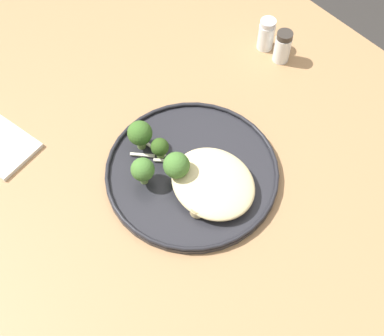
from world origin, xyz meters
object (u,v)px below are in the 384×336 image
at_px(broccoli_floret_split_head, 160,148).
at_px(broccoli_floret_tall_stalk, 141,169).
at_px(broccoli_floret_right_tilted, 140,134).
at_px(pepper_shaker, 283,47).
at_px(seared_scallop_tilted_round, 216,176).
at_px(salt_shaker, 266,34).
at_px(broccoli_floret_rear_charred, 176,166).
at_px(seared_scallop_center_golden, 198,209).
at_px(seared_scallop_left_edge, 240,194).
at_px(dinner_plate, 192,172).
at_px(seared_scallop_on_noodles, 218,191).

bearing_deg(broccoli_floret_split_head, broccoli_floret_tall_stalk, -71.59).
bearing_deg(broccoli_floret_right_tilted, broccoli_floret_split_head, 16.32).
relative_size(broccoli_floret_tall_stalk, pepper_shaker, 0.83).
height_order(seared_scallop_tilted_round, broccoli_floret_right_tilted, broccoli_floret_right_tilted).
relative_size(salt_shaker, pepper_shaker, 1.00).
bearing_deg(broccoli_floret_rear_charred, broccoli_floret_right_tilted, -177.52).
bearing_deg(seared_scallop_center_golden, seared_scallop_left_edge, 71.13).
xyz_separation_m(broccoli_floret_tall_stalk, pepper_shaker, (-0.05, 0.38, -0.01)).
height_order(salt_shaker, pepper_shaker, same).
xyz_separation_m(broccoli_floret_split_head, pepper_shaker, (-0.03, 0.33, -0.00)).
bearing_deg(broccoli_floret_rear_charred, pepper_shaker, 104.45).
distance_m(seared_scallop_tilted_round, broccoli_floret_tall_stalk, 0.12).
bearing_deg(dinner_plate, seared_scallop_left_edge, 16.15).
bearing_deg(salt_shaker, broccoli_floret_rear_charred, -68.71).
bearing_deg(seared_scallop_on_noodles, pepper_shaker, 116.58).
bearing_deg(salt_shaker, broccoli_floret_right_tilted, -83.38).
height_order(seared_scallop_center_golden, broccoli_floret_tall_stalk, broccoli_floret_tall_stalk).
bearing_deg(seared_scallop_tilted_round, seared_scallop_center_golden, -66.63).
distance_m(seared_scallop_center_golden, seared_scallop_on_noodles, 0.05).
bearing_deg(seared_scallop_left_edge, seared_scallop_center_golden, -108.87).
xyz_separation_m(seared_scallop_center_golden, broccoli_floret_split_head, (-0.12, 0.02, 0.02)).
bearing_deg(seared_scallop_center_golden, broccoli_floret_rear_charred, 167.59).
xyz_separation_m(seared_scallop_left_edge, salt_shaker, (-0.22, 0.28, 0.01)).
distance_m(dinner_plate, pepper_shaker, 0.32).
relative_size(broccoli_floret_right_tilted, broccoli_floret_split_head, 1.33).
relative_size(broccoli_floret_right_tilted, broccoli_floret_tall_stalk, 1.07).
distance_m(seared_scallop_on_noodles, salt_shaker, 0.36).
relative_size(seared_scallop_on_noodles, broccoli_floret_tall_stalk, 0.40).
bearing_deg(broccoli_floret_tall_stalk, seared_scallop_tilted_round, 49.35).
height_order(broccoli_floret_split_head, pepper_shaker, pepper_shaker).
bearing_deg(seared_scallop_left_edge, salt_shaker, 128.62).
height_order(broccoli_floret_tall_stalk, salt_shaker, salt_shaker).
distance_m(seared_scallop_center_golden, broccoli_floret_rear_charred, 0.08).
relative_size(seared_scallop_tilted_round, salt_shaker, 0.48).
distance_m(seared_scallop_on_noodles, broccoli_floret_right_tilted, 0.16).
distance_m(seared_scallop_center_golden, salt_shaker, 0.40).
distance_m(broccoli_floret_split_head, broccoli_floret_rear_charred, 0.05).
bearing_deg(seared_scallop_on_noodles, salt_shaker, 122.87).
bearing_deg(broccoli_floret_right_tilted, broccoli_floret_tall_stalk, -35.54).
bearing_deg(seared_scallop_on_noodles, seared_scallop_tilted_round, 146.29).
distance_m(seared_scallop_center_golden, broccoli_floret_split_head, 0.12).
height_order(seared_scallop_left_edge, seared_scallop_on_noodles, seared_scallop_left_edge).
xyz_separation_m(seared_scallop_left_edge, broccoli_floret_split_head, (-0.15, -0.05, 0.01)).
height_order(broccoli_floret_split_head, salt_shaker, salt_shaker).
xyz_separation_m(seared_scallop_left_edge, pepper_shaker, (-0.18, 0.28, 0.01)).
relative_size(seared_scallop_tilted_round, pepper_shaker, 0.48).
xyz_separation_m(dinner_plate, seared_scallop_tilted_round, (0.04, 0.02, 0.01)).
height_order(seared_scallop_tilted_round, pepper_shaker, pepper_shaker).
height_order(seared_scallop_tilted_round, broccoli_floret_tall_stalk, broccoli_floret_tall_stalk).
height_order(seared_scallop_left_edge, seared_scallop_center_golden, seared_scallop_left_edge).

